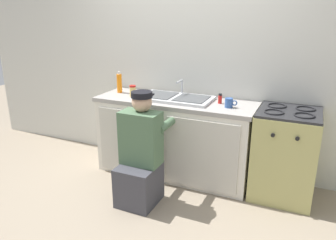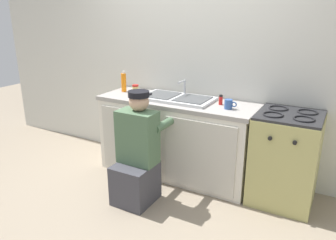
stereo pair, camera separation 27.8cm
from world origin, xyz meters
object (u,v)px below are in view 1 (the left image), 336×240
object	(u,v)px
stove_range	(285,154)
coffee_mug	(229,103)
plumber_person	(140,158)
spice_bottle_red	(220,99)
sink_double_basin	(176,98)
condiment_jar	(133,91)
soap_bottle_orange	(119,83)

from	to	relation	value
stove_range	coffee_mug	xyz separation A→B (m)	(-0.58, -0.07, 0.48)
plumber_person	spice_bottle_red	xyz separation A→B (m)	(0.56, 0.73, 0.48)
plumber_person	coffee_mug	xyz separation A→B (m)	(0.69, 0.62, 0.47)
plumber_person	sink_double_basin	bearing A→B (deg)	84.04
coffee_mug	spice_bottle_red	bearing A→B (deg)	138.25
stove_range	coffee_mug	world-z (taller)	coffee_mug
plumber_person	condiment_jar	xyz separation A→B (m)	(-0.42, 0.62, 0.49)
stove_range	plumber_person	xyz separation A→B (m)	(-1.26, -0.69, 0.01)
coffee_mug	condiment_jar	bearing A→B (deg)	-179.84
coffee_mug	condiment_jar	xyz separation A→B (m)	(-1.11, -0.00, 0.02)
coffee_mug	spice_bottle_red	size ratio (longest dim) A/B	1.20
stove_range	soap_bottle_orange	size ratio (longest dim) A/B	3.66
sink_double_basin	stove_range	bearing A→B (deg)	-0.10
plumber_person	coffee_mug	bearing A→B (deg)	42.13
stove_range	condiment_jar	world-z (taller)	condiment_jar
coffee_mug	plumber_person	bearing A→B (deg)	-137.87
stove_range	coffee_mug	size ratio (longest dim) A/B	7.27
plumber_person	condiment_jar	size ratio (longest dim) A/B	8.63
soap_bottle_orange	plumber_person	bearing A→B (deg)	-47.54
coffee_mug	condiment_jar	world-z (taller)	condiment_jar
plumber_person	condiment_jar	bearing A→B (deg)	124.32
sink_double_basin	soap_bottle_orange	world-z (taller)	soap_bottle_orange
sink_double_basin	stove_range	world-z (taller)	sink_double_basin
stove_range	soap_bottle_orange	world-z (taller)	soap_bottle_orange
stove_range	plumber_person	size ratio (longest dim) A/B	0.83
soap_bottle_orange	coffee_mug	bearing A→B (deg)	-4.45
sink_double_basin	coffee_mug	distance (m)	0.62
plumber_person	spice_bottle_red	bearing A→B (deg)	52.49
sink_double_basin	spice_bottle_red	bearing A→B (deg)	4.47
spice_bottle_red	soap_bottle_orange	bearing A→B (deg)	-179.72
coffee_mug	soap_bottle_orange	world-z (taller)	soap_bottle_orange
sink_double_basin	spice_bottle_red	distance (m)	0.49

